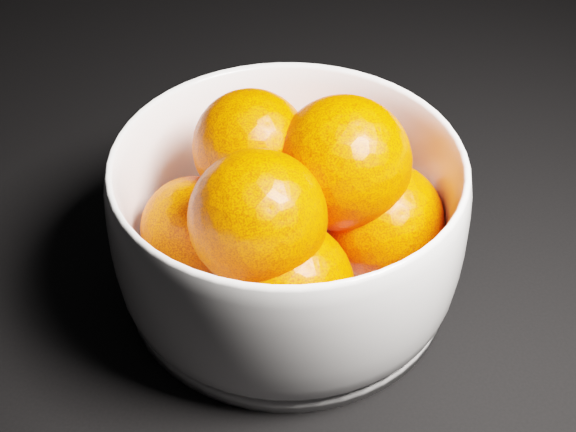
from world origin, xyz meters
name	(u,v)px	position (x,y,z in m)	size (l,w,h in m)	color
ground	(439,366)	(0.00, 0.00, 0.00)	(3.00, 3.00, 0.00)	black
bowl	(288,222)	(-0.07, 0.10, 0.06)	(0.24, 0.24, 0.12)	white
orange_pile	(296,207)	(-0.07, 0.10, 0.08)	(0.20, 0.19, 0.14)	#FF4200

